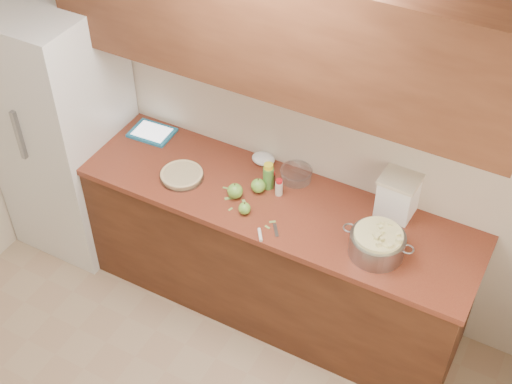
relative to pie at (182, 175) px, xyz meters
The scene contains 23 objects.
room_shell 1.51m from the pie, 70.72° to the right, with size 3.60×3.60×3.60m.
counter_run 0.69m from the pie, 10.95° to the left, with size 2.64×0.68×0.92m.
upper_cabinets 1.15m from the pie, 27.21° to the left, with size 2.60×0.34×0.70m, color brown.
fridge 0.96m from the pie, behind, with size 0.70×0.70×1.80m, color silver.
pie is the anchor object (origin of this frame).
colander 1.25m from the pie, ahead, with size 0.40×0.30×0.15m.
flour_canister 1.28m from the pie, 15.22° to the left, with size 0.22×0.22×0.26m.
tablet 0.49m from the pie, 145.95° to the left, with size 0.28×0.22×0.02m.
paring_knife 0.68m from the pie, 16.52° to the right, with size 0.13×0.17×0.02m.
lemon_bottle 0.53m from the pie, 19.58° to the left, with size 0.06×0.06×0.17m.
cinnamon_shaker 0.60m from the pie, 14.49° to the left, with size 0.04×0.04×0.11m.
vanilla_bottle 0.55m from the pie, 22.13° to the left, with size 0.03×0.03×0.10m.
mixing_bowl 0.69m from the pie, 27.68° to the left, with size 0.20×0.20×0.07m.
paper_towel 0.51m from the pie, 44.67° to the left, with size 0.15×0.12×0.06m, color white.
apple_left 0.37m from the pie, ahead, with size 0.09×0.09×0.10m.
apple_center 0.47m from the pie, 13.79° to the left, with size 0.09×0.09×0.10m.
apple_front 0.49m from the pie, 10.10° to the right, with size 0.07×0.07×0.08m.
peel_a 0.34m from the pie, ahead, with size 0.05×0.02×0.00m, color #82A650.
peel_b 0.43m from the pie, ahead, with size 0.04×0.02×0.00m, color #82A650.
peel_c 0.41m from the pie, 14.01° to the right, with size 0.03×0.01×0.00m, color #82A650.
peel_d 0.66m from the pie, 11.02° to the right, with size 0.03×0.01×0.00m, color #82A650.
peel_e 0.66m from the pie, ahead, with size 0.04×0.01×0.00m, color #82A650.
peel_f 0.28m from the pie, ahead, with size 0.03×0.01×0.00m, color #82A650.
Camera 1 is at (1.44, -1.24, 3.75)m, focal length 50.00 mm.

